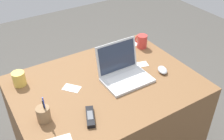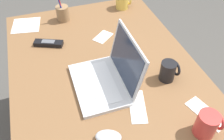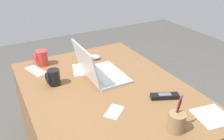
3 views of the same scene
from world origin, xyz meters
name	(u,v)px [view 2 (image 2 of 3)]	position (x,y,z in m)	size (l,w,h in m)	color
ground_plane	(106,138)	(0.00, 0.00, 0.00)	(6.00, 6.00, 0.00)	#4C4944
desk	(104,108)	(0.00, 0.00, 0.36)	(1.21, 0.90, 0.72)	brown
laptop	(107,76)	(0.13, -0.02, 0.77)	(0.32, 0.26, 0.23)	silver
computer_mouse	(108,137)	(0.40, -0.10, 0.74)	(0.06, 0.10, 0.03)	silver
coffee_mug_white	(207,124)	(0.49, 0.26, 0.77)	(0.08, 0.09, 0.11)	#C63833
coffee_mug_tall	(169,71)	(0.19, 0.26, 0.77)	(0.07, 0.08, 0.10)	black
coffee_mug_spare	(123,1)	(-0.49, 0.29, 0.77)	(0.08, 0.10, 0.10)	#E0BC4C
cordless_phone	(49,43)	(-0.24, -0.23, 0.73)	(0.10, 0.16, 0.03)	black
pen_holder	(63,13)	(-0.46, -0.11, 0.77)	(0.08, 0.08, 0.18)	olive
paper_note_near_laptop	(206,113)	(0.42, 0.32, 0.72)	(0.17, 0.07, 0.00)	white
paper_note_left	(26,25)	(-0.48, -0.34, 0.72)	(0.16, 0.16, 0.00)	white
paper_note_right	(137,106)	(0.30, 0.06, 0.72)	(0.17, 0.07, 0.00)	white
paper_note_front	(103,37)	(-0.22, 0.07, 0.72)	(0.07, 0.11, 0.00)	white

